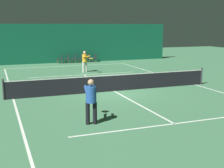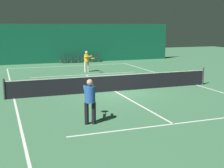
# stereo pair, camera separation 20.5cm
# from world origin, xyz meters

# --- Properties ---
(ground_plane) EXTENTS (60.00, 60.00, 0.00)m
(ground_plane) POSITION_xyz_m (0.00, 0.00, 0.00)
(ground_plane) COLOR #3D704C
(backdrop_curtain) EXTENTS (23.00, 0.12, 3.83)m
(backdrop_curtain) POSITION_xyz_m (0.00, 14.66, 1.91)
(backdrop_curtain) COLOR #0F5138
(backdrop_curtain) RESTS_ON ground
(court_line_baseline_far) EXTENTS (11.00, 0.10, 0.00)m
(court_line_baseline_far) POSITION_xyz_m (0.00, 11.90, 0.00)
(court_line_baseline_far) COLOR silver
(court_line_baseline_far) RESTS_ON ground
(court_line_service_far) EXTENTS (8.25, 0.10, 0.00)m
(court_line_service_far) POSITION_xyz_m (0.00, 6.40, 0.00)
(court_line_service_far) COLOR silver
(court_line_service_far) RESTS_ON ground
(court_line_service_near) EXTENTS (8.25, 0.10, 0.00)m
(court_line_service_near) POSITION_xyz_m (0.00, -6.40, 0.00)
(court_line_service_near) COLOR silver
(court_line_service_near) RESTS_ON ground
(court_line_sideline_left) EXTENTS (0.10, 23.80, 0.00)m
(court_line_sideline_left) POSITION_xyz_m (-5.50, 0.00, 0.00)
(court_line_sideline_left) COLOR silver
(court_line_sideline_left) RESTS_ON ground
(court_line_sideline_right) EXTENTS (0.10, 23.80, 0.00)m
(court_line_sideline_right) POSITION_xyz_m (5.50, 0.00, 0.00)
(court_line_sideline_right) COLOR silver
(court_line_sideline_right) RESTS_ON ground
(court_line_centre) EXTENTS (0.10, 12.80, 0.00)m
(court_line_centre) POSITION_xyz_m (0.00, 0.00, 0.00)
(court_line_centre) COLOR silver
(court_line_centre) RESTS_ON ground
(tennis_net) EXTENTS (12.00, 0.10, 1.07)m
(tennis_net) POSITION_xyz_m (0.00, 0.00, 0.51)
(tennis_net) COLOR black
(tennis_net) RESTS_ON ground
(player_near) EXTENTS (0.61, 1.42, 1.73)m
(player_near) POSITION_xyz_m (-2.97, -5.28, 1.01)
(player_near) COLOR black
(player_near) RESTS_ON ground
(player_far) EXTENTS (0.68, 1.40, 1.69)m
(player_far) POSITION_xyz_m (0.48, 7.68, 0.98)
(player_far) COLOR beige
(player_far) RESTS_ON ground
(courtside_chair_0) EXTENTS (0.44, 0.44, 0.84)m
(courtside_chair_0) POSITION_xyz_m (-0.22, 14.11, 0.49)
(courtside_chair_0) COLOR brown
(courtside_chair_0) RESTS_ON ground
(courtside_chair_1) EXTENTS (0.44, 0.44, 0.84)m
(courtside_chair_1) POSITION_xyz_m (0.49, 14.11, 0.49)
(courtside_chair_1) COLOR brown
(courtside_chair_1) RESTS_ON ground
(courtside_chair_2) EXTENTS (0.44, 0.44, 0.84)m
(courtside_chair_2) POSITION_xyz_m (1.19, 14.11, 0.49)
(courtside_chair_2) COLOR brown
(courtside_chair_2) RESTS_ON ground
(courtside_chair_3) EXTENTS (0.44, 0.44, 0.84)m
(courtside_chair_3) POSITION_xyz_m (1.89, 14.11, 0.49)
(courtside_chair_3) COLOR brown
(courtside_chair_3) RESTS_ON ground
(courtside_chair_4) EXTENTS (0.44, 0.44, 0.84)m
(courtside_chair_4) POSITION_xyz_m (2.60, 14.11, 0.49)
(courtside_chair_4) COLOR brown
(courtside_chair_4) RESTS_ON ground
(courtside_chair_5) EXTENTS (0.44, 0.44, 0.84)m
(courtside_chair_5) POSITION_xyz_m (3.30, 14.11, 0.49)
(courtside_chair_5) COLOR brown
(courtside_chair_5) RESTS_ON ground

